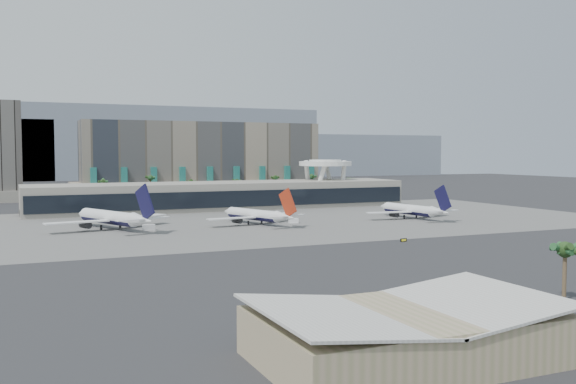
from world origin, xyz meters
name	(u,v)px	position (x,y,z in m)	size (l,w,h in m)	color
ground	(337,238)	(0.00, 0.00, 0.00)	(900.00, 900.00, 0.00)	#232326
apron_pad	(268,220)	(0.00, 55.00, 0.03)	(260.00, 130.00, 0.06)	#5B5B59
mountain_ridge	(137,148)	(27.88, 470.00, 29.89)	(680.00, 60.00, 70.00)	gray
hotel	(204,168)	(10.00, 174.41, 16.81)	(140.00, 30.00, 42.00)	gray
terminal	(223,194)	(0.00, 109.84, 6.52)	(170.00, 32.50, 14.50)	#9F998B
saucer_structure	(325,167)	(55.00, 116.00, 18.45)	(26.00, 26.00, 21.89)	white
palm_row	(215,182)	(7.00, 145.00, 10.50)	(157.80, 2.80, 13.10)	brown
hangar_left	(406,334)	(-45.00, -102.00, 3.20)	(36.65, 22.60, 7.55)	tan
airliner_left	(112,217)	(-57.84, 49.28, 3.99)	(41.94, 43.23, 15.84)	white
airliner_centre	(256,215)	(-8.89, 44.00, 3.44)	(36.87, 38.14, 13.65)	white
airliner_right	(412,210)	(53.01, 38.81, 3.48)	(38.56, 39.88, 13.79)	white
service_vehicle_a	(149,228)	(-47.31, 41.68, 0.97)	(3.96, 1.94, 1.94)	silver
service_vehicle_b	(293,221)	(4.71, 42.37, 0.90)	(3.49, 2.00, 1.80)	white
taxiway_sign	(404,240)	(13.83, -14.02, 0.47)	(2.11, 0.41, 0.96)	black
near_palm_a	(565,258)	(-2.29, -86.51, 7.41)	(6.00, 6.00, 10.21)	brown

